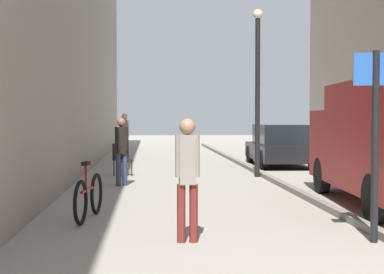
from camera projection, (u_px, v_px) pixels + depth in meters
name	position (u px, v px, depth m)	size (l,w,h in m)	color
ground_plane	(215.00, 184.00, 14.29)	(80.00, 80.00, 0.00)	gray
kerb_strip	(277.00, 182.00, 14.41)	(0.16, 40.00, 0.12)	slate
pedestrian_main_foreground	(187.00, 171.00, 7.63)	(0.34, 0.22, 1.68)	maroon
pedestrian_mid_block	(125.00, 134.00, 21.46)	(0.35, 0.28, 1.85)	black
pedestrian_far_crossing	(121.00, 147.00, 14.01)	(0.32, 0.25, 1.69)	#2D3851
parked_car	(279.00, 145.00, 19.86)	(1.92, 4.24, 1.45)	black
street_sign_post	(375.00, 129.00, 7.61)	(0.60, 0.11, 2.60)	black
lamp_post	(258.00, 81.00, 16.00)	(0.28, 0.28, 4.76)	black
bicycle_leaning	(89.00, 197.00, 9.38)	(0.31, 1.76, 0.98)	black
cafe_chair_near_window	(121.00, 157.00, 16.46)	(0.61, 0.61, 0.94)	black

